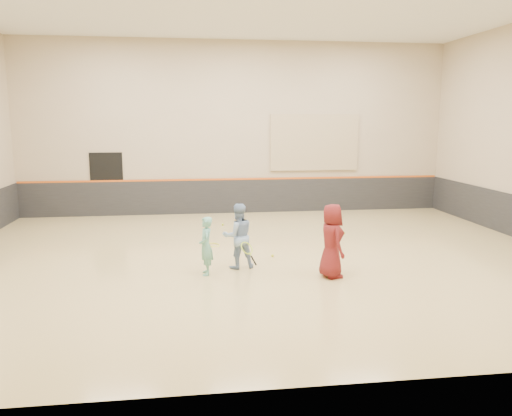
{
  "coord_description": "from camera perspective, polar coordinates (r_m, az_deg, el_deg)",
  "views": [
    {
      "loc": [
        -1.63,
        -11.62,
        3.3
      ],
      "look_at": [
        -0.05,
        0.4,
        1.15
      ],
      "focal_mm": 35.0,
      "sensor_mm": 36.0,
      "label": 1
    }
  ],
  "objects": [
    {
      "name": "held_racket",
      "position": [
        10.87,
        -1.07,
        -4.6
      ],
      "size": [
        0.47,
        0.47,
        0.57
      ],
      "primitive_type": null,
      "color": "#BCE732",
      "rests_on": "instructor"
    },
    {
      "name": "ball_under_racket",
      "position": [
        12.21,
        1.9,
        -5.46
      ],
      "size": [
        0.07,
        0.07,
        0.07
      ],
      "primitive_type": "sphere",
      "color": "yellow",
      "rests_on": "floor"
    },
    {
      "name": "young_man",
      "position": [
        10.64,
        8.63,
        -3.73
      ],
      "size": [
        0.61,
        0.83,
        1.57
      ],
      "primitive_type": "imported",
      "rotation": [
        0.0,
        0.0,
        1.72
      ],
      "color": "maroon",
      "rests_on": "floor"
    },
    {
      "name": "ball_in_hand",
      "position": [
        10.55,
        9.96,
        -2.85
      ],
      "size": [
        0.07,
        0.07,
        0.07
      ],
      "primitive_type": "sphere",
      "color": "#BCD331",
      "rests_on": "young_man"
    },
    {
      "name": "instructor",
      "position": [
        11.17,
        -2.06,
        -3.22
      ],
      "size": [
        0.8,
        0.68,
        1.47
      ],
      "primitive_type": "imported",
      "rotation": [
        0.0,
        0.0,
        3.32
      ],
      "color": "#809DC6",
      "rests_on": "floor"
    },
    {
      "name": "doorway",
      "position": [
        17.97,
        -16.66,
        2.6
      ],
      "size": [
        1.1,
        0.05,
        2.2
      ],
      "primitive_type": "cube",
      "color": "black",
      "rests_on": "floor"
    },
    {
      "name": "ball_beside_spare",
      "position": [
        15.8,
        -3.83,
        -1.9
      ],
      "size": [
        0.07,
        0.07,
        0.07
      ],
      "primitive_type": "sphere",
      "color": "#CDE134",
      "rests_on": "floor"
    },
    {
      "name": "acoustic_panel",
      "position": [
        18.14,
        6.69,
        7.46
      ],
      "size": [
        3.2,
        0.08,
        2.0
      ],
      "primitive_type": "cube",
      "color": "tan",
      "rests_on": "wall_back"
    },
    {
      "name": "room",
      "position": [
        11.99,
        0.46,
        -1.91
      ],
      "size": [
        15.04,
        12.04,
        6.22
      ],
      "color": "tan",
      "rests_on": "ground"
    },
    {
      "name": "wainscot_back",
      "position": [
        17.87,
        -2.19,
        1.35
      ],
      "size": [
        14.9,
        0.04,
        1.2
      ],
      "primitive_type": "cube",
      "color": "#232326",
      "rests_on": "floor"
    },
    {
      "name": "spare_racket",
      "position": [
        13.33,
        -4.88,
        -4.01
      ],
      "size": [
        0.74,
        0.74,
        0.14
      ],
      "primitive_type": null,
      "color": "gold",
      "rests_on": "floor"
    },
    {
      "name": "girl",
      "position": [
        10.77,
        -5.74,
        -4.34
      ],
      "size": [
        0.32,
        0.47,
        1.26
      ],
      "primitive_type": "imported",
      "rotation": [
        0.0,
        0.0,
        -1.54
      ],
      "color": "#66B1A0",
      "rests_on": "floor"
    },
    {
      "name": "accent_stripe",
      "position": [
        17.78,
        -2.2,
        3.32
      ],
      "size": [
        14.9,
        0.03,
        0.06
      ],
      "primitive_type": "cube",
      "color": "#D85914",
      "rests_on": "wall_back"
    }
  ]
}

